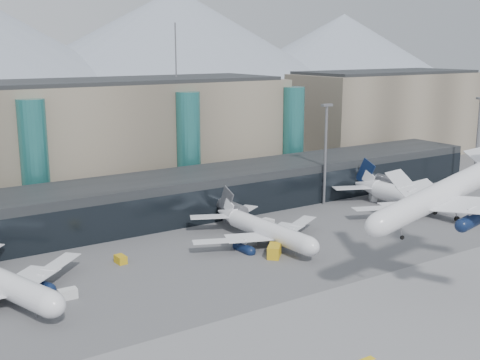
{
  "coord_description": "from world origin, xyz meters",
  "views": [
    {
      "loc": [
        -69.35,
        -65.22,
        39.49
      ],
      "look_at": [
        -6.07,
        32.0,
        13.67
      ],
      "focal_mm": 45.0,
      "sensor_mm": 36.0,
      "label": 1
    }
  ],
  "objects_px": {
    "hero_jet": "(453,184)",
    "veh_d": "(373,198)",
    "veh_e": "(429,200)",
    "veh_a": "(68,294)",
    "jet_parked_right": "(407,191)",
    "jet_parked_mid": "(259,222)",
    "lightmast_mid": "(325,149)",
    "veh_h": "(274,251)",
    "veh_b": "(121,259)",
    "lightmast_right": "(478,137)",
    "veh_g": "(268,222)"
  },
  "relations": [
    {
      "from": "jet_parked_mid",
      "to": "jet_parked_right",
      "type": "height_order",
      "value": "jet_parked_right"
    },
    {
      "from": "veh_a",
      "to": "veh_d",
      "type": "xyz_separation_m",
      "value": [
        86.51,
        18.43,
        0.02
      ]
    },
    {
      "from": "veh_d",
      "to": "veh_g",
      "type": "height_order",
      "value": "veh_d"
    },
    {
      "from": "jet_parked_right",
      "to": "veh_h",
      "type": "distance_m",
      "value": 48.56
    },
    {
      "from": "veh_b",
      "to": "veh_e",
      "type": "bearing_deg",
      "value": -95.57
    },
    {
      "from": "lightmast_mid",
      "to": "hero_jet",
      "type": "relative_size",
      "value": 0.74
    },
    {
      "from": "jet_parked_right",
      "to": "veh_e",
      "type": "xyz_separation_m",
      "value": [
        9.74,
        1.21,
        -3.81
      ]
    },
    {
      "from": "veh_d",
      "to": "veh_h",
      "type": "bearing_deg",
      "value": 143.95
    },
    {
      "from": "veh_d",
      "to": "veh_e",
      "type": "xyz_separation_m",
      "value": [
        9.99,
        -9.81,
        0.06
      ]
    },
    {
      "from": "lightmast_mid",
      "to": "lightmast_right",
      "type": "xyz_separation_m",
      "value": [
        50.0,
        -8.0,
        0.0
      ]
    },
    {
      "from": "hero_jet",
      "to": "jet_parked_right",
      "type": "relative_size",
      "value": 0.89
    },
    {
      "from": "lightmast_mid",
      "to": "veh_e",
      "type": "xyz_separation_m",
      "value": [
        23.05,
        -14.23,
        -13.52
      ]
    },
    {
      "from": "hero_jet",
      "to": "lightmast_right",
      "type": "bearing_deg",
      "value": 38.98
    },
    {
      "from": "veh_e",
      "to": "hero_jet",
      "type": "bearing_deg",
      "value": -130.28
    },
    {
      "from": "lightmast_right",
      "to": "hero_jet",
      "type": "relative_size",
      "value": 0.74
    },
    {
      "from": "jet_parked_mid",
      "to": "jet_parked_right",
      "type": "xyz_separation_m",
      "value": [
        44.54,
        0.21,
        0.64
      ]
    },
    {
      "from": "lightmast_mid",
      "to": "veh_h",
      "type": "height_order",
      "value": "lightmast_mid"
    },
    {
      "from": "veh_b",
      "to": "veh_e",
      "type": "relative_size",
      "value": 0.82
    },
    {
      "from": "veh_g",
      "to": "jet_parked_right",
      "type": "bearing_deg",
      "value": 61.97
    },
    {
      "from": "veh_h",
      "to": "veh_g",
      "type": "bearing_deg",
      "value": 11.61
    },
    {
      "from": "jet_parked_mid",
      "to": "veh_d",
      "type": "bearing_deg",
      "value": -79.11
    },
    {
      "from": "hero_jet",
      "to": "veh_a",
      "type": "height_order",
      "value": "hero_jet"
    },
    {
      "from": "lightmast_right",
      "to": "veh_g",
      "type": "bearing_deg",
      "value": 179.72
    },
    {
      "from": "veh_e",
      "to": "veh_a",
      "type": "bearing_deg",
      "value": -167.7
    },
    {
      "from": "lightmast_right",
      "to": "jet_parked_mid",
      "type": "height_order",
      "value": "lightmast_right"
    },
    {
      "from": "jet_parked_right",
      "to": "lightmast_mid",
      "type": "bearing_deg",
      "value": 36.37
    },
    {
      "from": "lightmast_mid",
      "to": "veh_e",
      "type": "height_order",
      "value": "lightmast_mid"
    },
    {
      "from": "hero_jet",
      "to": "veh_d",
      "type": "relative_size",
      "value": 11.76
    },
    {
      "from": "veh_g",
      "to": "hero_jet",
      "type": "bearing_deg",
      "value": -10.96
    },
    {
      "from": "lightmast_right",
      "to": "veh_b",
      "type": "distance_m",
      "value": 111.13
    },
    {
      "from": "lightmast_mid",
      "to": "jet_parked_right",
      "type": "bearing_deg",
      "value": -49.23
    },
    {
      "from": "veh_d",
      "to": "veh_e",
      "type": "relative_size",
      "value": 0.92
    },
    {
      "from": "lightmast_right",
      "to": "jet_parked_right",
      "type": "xyz_separation_m",
      "value": [
        -36.69,
        -7.44,
        -9.71
      ]
    },
    {
      "from": "jet_parked_right",
      "to": "veh_d",
      "type": "relative_size",
      "value": 13.15
    },
    {
      "from": "hero_jet",
      "to": "veh_e",
      "type": "height_order",
      "value": "hero_jet"
    },
    {
      "from": "jet_parked_right",
      "to": "veh_b",
      "type": "bearing_deg",
      "value": 83.13
    },
    {
      "from": "veh_e",
      "to": "jet_parked_right",
      "type": "bearing_deg",
      "value": -165.75
    },
    {
      "from": "veh_e",
      "to": "veh_d",
      "type": "bearing_deg",
      "value": 142.7
    },
    {
      "from": "veh_b",
      "to": "veh_h",
      "type": "xyz_separation_m",
      "value": [
        26.06,
        -12.82,
        0.42
      ]
    },
    {
      "from": "veh_h",
      "to": "veh_d",
      "type": "bearing_deg",
      "value": -22.44
    },
    {
      "from": "hero_jet",
      "to": "jet_parked_mid",
      "type": "height_order",
      "value": "hero_jet"
    },
    {
      "from": "jet_parked_mid",
      "to": "veh_h",
      "type": "relative_size",
      "value": 7.85
    },
    {
      "from": "lightmast_mid",
      "to": "hero_jet",
      "type": "distance_m",
      "value": 56.42
    },
    {
      "from": "lightmast_mid",
      "to": "veh_b",
      "type": "height_order",
      "value": "lightmast_mid"
    },
    {
      "from": "jet_parked_right",
      "to": "veh_g",
      "type": "distance_m",
      "value": 37.46
    },
    {
      "from": "lightmast_mid",
      "to": "veh_b",
      "type": "xyz_separation_m",
      "value": [
        -60.2,
        -12.27,
        -13.67
      ]
    },
    {
      "from": "jet_parked_right",
      "to": "veh_h",
      "type": "xyz_separation_m",
      "value": [
        -47.45,
        -9.65,
        -3.53
      ]
    },
    {
      "from": "veh_a",
      "to": "veh_h",
      "type": "relative_size",
      "value": 0.68
    },
    {
      "from": "jet_parked_mid",
      "to": "veh_h",
      "type": "xyz_separation_m",
      "value": [
        -2.92,
        -9.44,
        -2.9
      ]
    },
    {
      "from": "veh_a",
      "to": "veh_d",
      "type": "relative_size",
      "value": 0.99
    }
  ]
}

